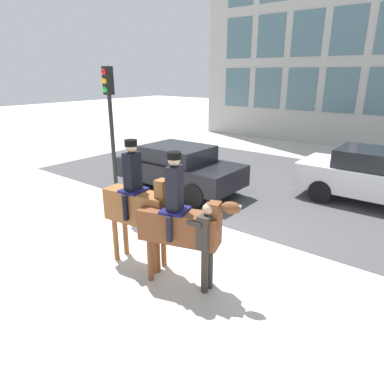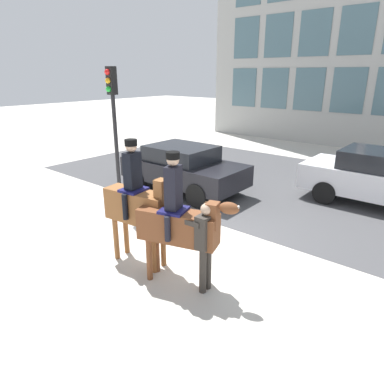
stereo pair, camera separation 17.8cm
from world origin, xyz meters
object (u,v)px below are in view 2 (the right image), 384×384
Objects in this scene: mounted_horse_lead at (138,203)px; mounted_horse_companion at (179,222)px; street_car_near_lane at (183,167)px; pedestrian_bystander at (205,241)px; traffic_light at (114,117)px.

mounted_horse_lead reaches higher than mounted_horse_companion.
mounted_horse_companion is 0.60× the size of street_car_near_lane.
mounted_horse_lead is 0.62× the size of street_car_near_lane.
mounted_horse_lead reaches higher than pedestrian_bystander.
pedestrian_bystander is at bearing -20.55° from traffic_light.
mounted_horse_lead is 1.66m from pedestrian_bystander.
traffic_light is (-3.95, 1.76, 1.42)m from mounted_horse_companion.
traffic_light is at bearing -23.40° from pedestrian_bystander.
mounted_horse_companion is at bearing 5.68° from pedestrian_bystander.
pedestrian_bystander is at bearing -8.97° from mounted_horse_companion.
mounted_horse_lead is at bearing -59.74° from street_car_near_lane.
traffic_light is (-0.46, -2.35, 1.84)m from street_car_near_lane.
mounted_horse_lead is 0.66× the size of traffic_light.
pedestrian_bystander is (1.63, 0.07, -0.33)m from mounted_horse_lead.
pedestrian_bystander is at bearing -45.08° from street_car_near_lane.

